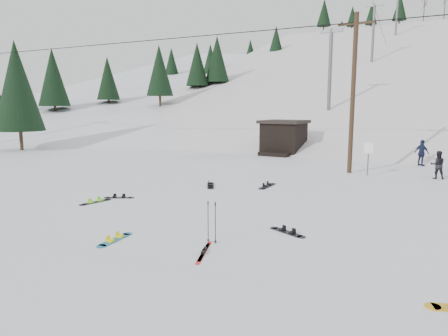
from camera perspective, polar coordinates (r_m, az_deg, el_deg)
The scene contains 21 objects.
ground at distance 12.74m, azimuth -6.95°, elevation -8.79°, with size 200.00×200.00×0.00m, color silver.
ski_slope at distance 66.91m, azimuth 23.51°, elevation -5.68°, with size 60.00×75.00×45.00m, color silver.
ridge_left at distance 73.65m, azimuth -6.22°, elevation -2.93°, with size 34.00×85.00×38.00m, color silver.
treeline_left at distance 64.75m, azimuth -9.22°, elevation 5.24°, with size 20.00×64.00×10.00m, color black, non-canonical shape.
treeline_crest at distance 95.95m, azimuth 26.35°, elevation 5.55°, with size 50.00×6.00×10.00m, color black, non-canonical shape.
utility_pole at distance 24.23m, azimuth 17.95°, elevation 10.35°, with size 2.00×0.26×9.00m.
trail_sign at distance 23.71m, azimuth 19.93°, elevation 2.04°, with size 0.50×0.09×1.85m.
lift_hut at distance 33.07m, azimuth 8.50°, elevation 4.38°, with size 3.40×4.10×2.75m.
lift_tower_near at distance 41.41m, azimuth 14.94°, elevation 14.04°, with size 2.20×0.36×8.00m.
lift_tower_mid at distance 61.59m, azimuth 20.57°, elevation 18.05°, with size 2.20×0.36×8.00m.
lift_tower_far at distance 82.19m, azimuth 23.49°, elevation 20.00°, with size 2.20×0.36×8.00m.
hero_snowboard at distance 12.14m, azimuth -15.31°, elevation -9.80°, with size 0.42×1.44×0.10m.
hero_skis at distance 10.80m, azimuth -2.89°, elevation -11.86°, with size 0.72×1.58×0.09m.
ski_poles at distance 11.35m, azimuth -1.77°, elevation -7.69°, with size 0.33×0.09×1.20m.
board_scatter_a at distance 17.52m, azimuth -14.76°, elevation -4.08°, with size 1.16×0.77×0.09m.
board_scatter_b at distance 19.51m, azimuth -1.94°, elevation -2.48°, with size 1.07×1.48×0.12m.
board_scatter_c at distance 16.98m, azimuth -17.88°, elevation -4.61°, with size 0.45×1.42×0.10m.
board_scatter_d at distance 12.53m, azimuth 9.04°, elevation -9.01°, with size 1.30×0.65×0.10m.
board_scatter_f at distance 19.44m, azimuth 6.21°, elevation -2.56°, with size 0.38×1.70×0.12m.
skier_dark at distance 24.17m, azimuth 28.21°, elevation 0.40°, with size 0.73×0.57×1.51m, color black.
skier_navy at distance 28.93m, azimuth 26.42°, elevation 1.94°, with size 1.00×0.42×1.71m, color #171C3A.
Camera 1 is at (7.46, -9.59, 3.82)m, focal length 32.00 mm.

